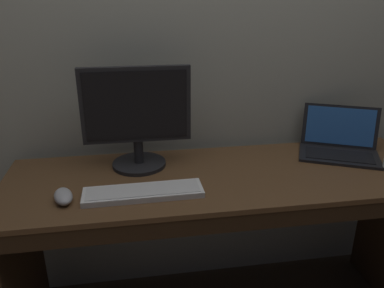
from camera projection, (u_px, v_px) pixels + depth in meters
desk at (224, 229)px, 1.65m from camera, size 1.78×0.57×0.76m
laptop_black at (339, 144)px, 1.75m from camera, size 0.42×0.38×0.20m
external_monitor at (137, 116)px, 1.55m from camera, size 0.44×0.23×0.43m
wired_keyboard at (143, 192)px, 1.39m from camera, size 0.44×0.13×0.02m
computer_mouse at (63, 196)px, 1.35m from camera, size 0.09×0.13×0.04m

